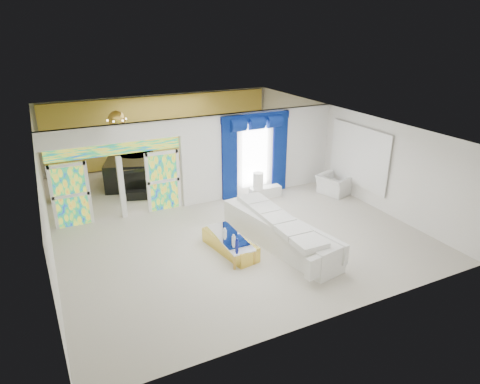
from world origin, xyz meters
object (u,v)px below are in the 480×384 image
armchair (334,185)px  grand_piano (129,172)px  white_sofa (279,233)px  console_table (265,192)px  coffee_table (230,244)px

armchair → grand_piano: 7.73m
white_sofa → console_table: size_ratio=3.61×
console_table → grand_piano: size_ratio=0.55×
coffee_table → armchair: bearing=22.7°
coffee_table → console_table: 4.04m
armchair → console_table: bearing=54.7°
coffee_table → grand_piano: 6.50m
coffee_table → console_table: bearing=47.2°
armchair → coffee_table: bearing=96.3°
white_sofa → grand_piano: bearing=101.8°
white_sofa → console_table: bearing=56.6°
grand_piano → white_sofa: bearing=-50.1°
coffee_table → armchair: 5.56m
white_sofa → grand_piano: 7.18m
white_sofa → console_table: 3.55m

